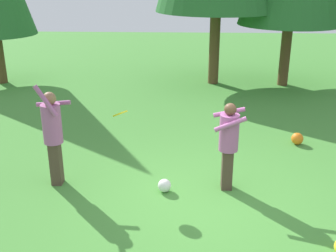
% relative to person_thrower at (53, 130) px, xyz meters
% --- Properties ---
extents(ground_plane, '(40.00, 40.00, 0.00)m').
position_rel_person_thrower_xyz_m(ground_plane, '(2.75, -0.43, -1.05)').
color(ground_plane, '#478C38').
extents(person_thrower, '(0.61, 0.49, 1.94)m').
position_rel_person_thrower_xyz_m(person_thrower, '(0.00, 0.00, 0.00)').
color(person_thrower, '#4C382D').
rests_on(person_thrower, ground_plane).
extents(person_catcher, '(0.57, 0.50, 1.61)m').
position_rel_person_thrower_xyz_m(person_catcher, '(3.10, -0.04, -0.10)').
color(person_catcher, '#4C382D').
rests_on(person_catcher, ground_plane).
extents(frisbee, '(0.36, 0.37, 0.14)m').
position_rel_person_thrower_xyz_m(frisbee, '(1.21, 0.02, 0.33)').
color(frisbee, yellow).
extents(ball_orange, '(0.27, 0.27, 0.27)m').
position_rel_person_thrower_xyz_m(ball_orange, '(4.88, 2.04, -0.92)').
color(ball_orange, orange).
rests_on(ball_orange, ground_plane).
extents(ball_white, '(0.24, 0.24, 0.24)m').
position_rel_person_thrower_xyz_m(ball_white, '(1.99, -0.22, -0.93)').
color(ball_white, white).
rests_on(ball_white, ground_plane).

